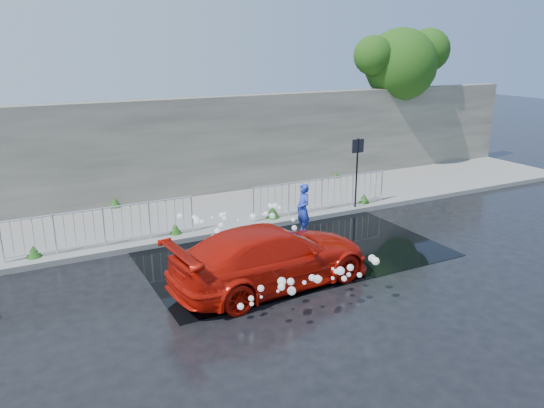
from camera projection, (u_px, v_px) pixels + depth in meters
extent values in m
plane|color=black|center=(293.00, 267.00, 13.49)|extent=(90.00, 90.00, 0.00)
cube|color=gray|center=(219.00, 212.00, 17.71)|extent=(30.00, 4.00, 0.15)
cube|color=gray|center=(244.00, 229.00, 16.01)|extent=(30.00, 0.25, 0.16)
cube|color=#555047|center=(194.00, 147.00, 19.04)|extent=(30.00, 0.60, 3.50)
cube|color=black|center=(291.00, 251.00, 14.56)|extent=(8.00, 5.00, 0.01)
cylinder|color=black|center=(356.00, 176.00, 17.63)|extent=(0.06, 0.06, 2.50)
cube|color=black|center=(358.00, 146.00, 17.34)|extent=(0.45, 0.04, 0.45)
cylinder|color=#332114|center=(394.00, 112.00, 24.17)|extent=(0.36, 0.36, 5.00)
sphere|color=#133B0E|center=(401.00, 65.00, 22.66)|extent=(3.09, 3.09, 3.09)
sphere|color=#133B0E|center=(428.00, 50.00, 23.15)|extent=(1.88, 1.88, 1.88)
sphere|color=#133B0E|center=(373.00, 55.00, 21.88)|extent=(1.64, 1.64, 1.64)
cylinder|color=silver|center=(1.00, 242.00, 13.24)|extent=(0.05, 0.05, 1.10)
cylinder|color=silver|center=(192.00, 214.00, 15.46)|extent=(0.05, 0.05, 1.10)
cylinder|color=silver|center=(102.00, 209.00, 14.20)|extent=(5.00, 0.04, 0.04)
cylinder|color=silver|center=(105.00, 242.00, 14.47)|extent=(5.00, 0.04, 0.04)
cylinder|color=silver|center=(253.00, 204.00, 16.35)|extent=(0.05, 0.05, 1.10)
cylinder|color=silver|center=(382.00, 185.00, 18.57)|extent=(0.05, 0.05, 1.10)
cylinder|color=silver|center=(322.00, 179.00, 17.31)|extent=(5.00, 0.04, 0.04)
cylinder|color=silver|center=(321.00, 207.00, 17.59)|extent=(5.00, 0.04, 0.04)
cone|color=#124414|center=(34.00, 251.00, 13.70)|extent=(0.40, 0.40, 0.31)
cone|color=#124414|center=(175.00, 229.00, 15.39)|extent=(0.36, 0.36, 0.31)
cone|color=#124414|center=(273.00, 211.00, 16.80)|extent=(0.44, 0.44, 0.43)
cone|color=#124414|center=(364.00, 198.00, 18.42)|extent=(0.38, 0.38, 0.32)
cone|color=#124414|center=(115.00, 202.00, 17.91)|extent=(0.42, 0.42, 0.33)
cone|color=#124414|center=(336.00, 175.00, 21.93)|extent=(0.34, 0.34, 0.24)
sphere|color=white|center=(213.00, 237.00, 13.55)|extent=(0.13, 0.13, 0.13)
sphere|color=white|center=(201.00, 261.00, 13.00)|extent=(0.17, 0.17, 0.17)
sphere|color=white|center=(222.00, 255.00, 13.15)|extent=(0.07, 0.07, 0.07)
sphere|color=white|center=(266.00, 214.00, 14.84)|extent=(0.15, 0.15, 0.15)
sphere|color=white|center=(263.00, 214.00, 14.92)|extent=(0.06, 0.06, 0.06)
sphere|color=white|center=(269.00, 233.00, 14.29)|extent=(0.09, 0.09, 0.09)
sphere|color=white|center=(222.00, 215.00, 14.66)|extent=(0.16, 0.16, 0.16)
sphere|color=white|center=(242.00, 236.00, 13.96)|extent=(0.12, 0.12, 0.12)
sphere|color=white|center=(295.00, 253.00, 13.85)|extent=(0.14, 0.14, 0.14)
sphere|color=white|center=(197.00, 220.00, 14.21)|extent=(0.17, 0.17, 0.17)
sphere|color=white|center=(225.00, 219.00, 14.42)|extent=(0.13, 0.13, 0.13)
sphere|color=white|center=(272.00, 216.00, 14.64)|extent=(0.16, 0.16, 0.16)
sphere|color=white|center=(259.00, 227.00, 14.29)|extent=(0.12, 0.12, 0.12)
sphere|color=white|center=(197.00, 222.00, 14.21)|extent=(0.16, 0.16, 0.16)
sphere|color=white|center=(293.00, 220.00, 14.90)|extent=(0.12, 0.12, 0.12)
sphere|color=white|center=(238.00, 220.00, 14.23)|extent=(0.07, 0.07, 0.07)
sphere|color=white|center=(217.00, 231.00, 13.83)|extent=(0.16, 0.16, 0.16)
sphere|color=white|center=(269.00, 205.00, 15.45)|extent=(0.09, 0.09, 0.09)
sphere|color=white|center=(180.00, 255.00, 12.92)|extent=(0.13, 0.13, 0.13)
sphere|color=white|center=(253.00, 217.00, 14.47)|extent=(0.18, 0.18, 0.18)
sphere|color=white|center=(288.00, 231.00, 14.31)|extent=(0.07, 0.07, 0.07)
sphere|color=white|center=(194.00, 217.00, 14.29)|extent=(0.13, 0.13, 0.13)
sphere|color=white|center=(271.00, 232.00, 14.07)|extent=(0.09, 0.09, 0.09)
sphere|color=white|center=(274.00, 259.00, 13.35)|extent=(0.14, 0.14, 0.14)
sphere|color=white|center=(185.00, 259.00, 12.84)|extent=(0.14, 0.14, 0.14)
sphere|color=white|center=(268.00, 237.00, 13.97)|extent=(0.14, 0.14, 0.14)
sphere|color=white|center=(276.00, 229.00, 14.36)|extent=(0.17, 0.17, 0.17)
sphere|color=white|center=(212.00, 218.00, 14.33)|extent=(0.07, 0.07, 0.07)
sphere|color=white|center=(258.00, 256.00, 13.55)|extent=(0.15, 0.15, 0.15)
sphere|color=white|center=(202.00, 222.00, 14.03)|extent=(0.11, 0.11, 0.11)
sphere|color=white|center=(227.00, 254.00, 13.29)|extent=(0.14, 0.14, 0.14)
sphere|color=white|center=(225.00, 214.00, 14.61)|extent=(0.09, 0.09, 0.09)
sphere|color=white|center=(294.00, 228.00, 14.51)|extent=(0.15, 0.15, 0.15)
sphere|color=white|center=(227.00, 271.00, 12.93)|extent=(0.13, 0.13, 0.13)
sphere|color=white|center=(275.00, 206.00, 15.56)|extent=(0.17, 0.17, 0.17)
sphere|color=white|center=(271.00, 206.00, 15.19)|extent=(0.14, 0.14, 0.14)
sphere|color=white|center=(280.00, 208.00, 15.20)|extent=(0.11, 0.11, 0.11)
sphere|color=white|center=(180.00, 216.00, 14.23)|extent=(0.15, 0.15, 0.15)
sphere|color=white|center=(221.00, 225.00, 14.25)|extent=(0.15, 0.15, 0.15)
sphere|color=white|center=(241.00, 306.00, 10.76)|extent=(0.14, 0.14, 0.14)
sphere|color=white|center=(333.00, 269.00, 11.71)|extent=(0.07, 0.07, 0.07)
sphere|color=white|center=(278.00, 291.00, 10.93)|extent=(0.07, 0.07, 0.07)
sphere|color=white|center=(261.00, 288.00, 10.14)|extent=(0.13, 0.13, 0.13)
sphere|color=white|center=(349.00, 275.00, 12.45)|extent=(0.11, 0.11, 0.11)
sphere|color=white|center=(292.00, 291.00, 10.80)|extent=(0.18, 0.18, 0.18)
sphere|color=white|center=(251.00, 298.00, 10.80)|extent=(0.12, 0.12, 0.12)
sphere|color=white|center=(320.00, 279.00, 10.81)|extent=(0.08, 0.08, 0.08)
sphere|color=white|center=(252.00, 304.00, 10.82)|extent=(0.09, 0.09, 0.09)
sphere|color=white|center=(291.00, 282.00, 11.24)|extent=(0.16, 0.16, 0.16)
sphere|color=white|center=(312.00, 278.00, 10.48)|extent=(0.14, 0.14, 0.14)
sphere|color=white|center=(333.00, 278.00, 10.99)|extent=(0.07, 0.07, 0.07)
sphere|color=white|center=(304.00, 283.00, 10.88)|extent=(0.09, 0.09, 0.09)
sphere|color=white|center=(258.00, 293.00, 11.26)|extent=(0.11, 0.11, 0.11)
sphere|color=white|center=(359.00, 275.00, 12.19)|extent=(0.12, 0.12, 0.12)
sphere|color=white|center=(281.00, 287.00, 10.03)|extent=(0.14, 0.14, 0.14)
sphere|color=white|center=(340.00, 271.00, 11.00)|extent=(0.18, 0.18, 0.18)
sphere|color=white|center=(372.00, 258.00, 11.70)|extent=(0.17, 0.17, 0.17)
sphere|color=white|center=(261.00, 297.00, 11.08)|extent=(0.06, 0.06, 0.06)
sphere|color=white|center=(376.00, 260.00, 11.20)|extent=(0.12, 0.12, 0.12)
sphere|color=white|center=(344.00, 279.00, 12.00)|extent=(0.13, 0.13, 0.13)
sphere|color=white|center=(317.00, 279.00, 10.69)|extent=(0.17, 0.17, 0.17)
sphere|color=white|center=(350.00, 268.00, 11.17)|extent=(0.15, 0.15, 0.15)
sphere|color=white|center=(376.00, 261.00, 11.18)|extent=(0.17, 0.17, 0.17)
sphere|color=white|center=(336.00, 271.00, 11.40)|extent=(0.11, 0.11, 0.11)
sphere|color=white|center=(282.00, 282.00, 10.46)|extent=(0.18, 0.18, 0.18)
imported|color=#B81107|center=(272.00, 256.00, 12.31)|extent=(5.08, 2.45, 1.42)
imported|color=blue|center=(303.00, 209.00, 15.66)|extent=(0.40, 0.58, 1.53)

